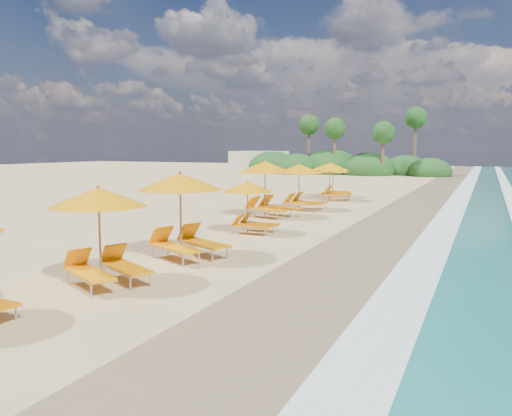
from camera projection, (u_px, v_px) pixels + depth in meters
name	position (u px, v px, depth m)	size (l,w,h in m)	color
ground	(256.00, 243.00, 16.87)	(160.00, 160.00, 0.00)	#D6BD7E
wet_sand	(374.00, 253.00, 15.19)	(4.00, 160.00, 0.01)	#7D674A
surf_foam	(470.00, 261.00, 14.05)	(4.00, 160.00, 0.01)	white
station_3	(102.00, 229.00, 11.68)	(3.09, 3.08, 2.35)	olive
station_4	(184.00, 209.00, 14.51)	(3.33, 3.30, 2.55)	olive
station_5	(251.00, 204.00, 18.78)	(2.15, 1.98, 2.00)	olive
station_6	(268.00, 185.00, 23.22)	(3.32, 3.21, 2.68)	olive
station_7	(302.00, 184.00, 25.84)	(2.82, 2.65, 2.45)	olive
station_8	(333.00, 179.00, 30.58)	(2.93, 2.83, 2.39)	olive
station_9	(336.00, 179.00, 32.68)	(2.69, 2.64, 2.10)	olive
treeline	(338.00, 166.00, 61.86)	(25.80, 8.80, 9.74)	#163D14
beach_building	(259.00, 161.00, 69.12)	(7.00, 5.00, 2.80)	beige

